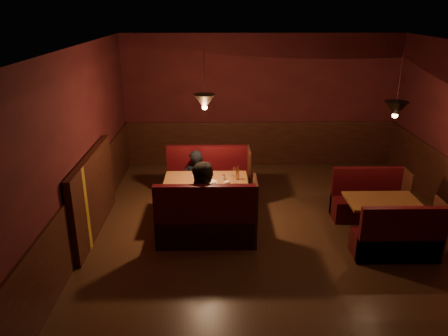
{
  "coord_description": "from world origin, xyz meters",
  "views": [
    {
      "loc": [
        -0.95,
        -5.93,
        3.46
      ],
      "look_at": [
        -0.85,
        0.73,
        0.95
      ],
      "focal_mm": 35.0,
      "sensor_mm": 36.0,
      "label": 1
    }
  ],
  "objects_px": {
    "main_table": "(207,189)",
    "diner_b": "(205,192)",
    "second_bench_near": "(398,241)",
    "diner_a": "(196,168)",
    "main_bench_far": "(209,185)",
    "second_bench_far": "(368,202)",
    "main_bench_near": "(207,225)",
    "second_table": "(382,209)"
  },
  "relations": [
    {
      "from": "main_table",
      "to": "second_table",
      "type": "relative_size",
      "value": 1.26
    },
    {
      "from": "main_bench_near",
      "to": "second_table",
      "type": "xyz_separation_m",
      "value": [
        2.72,
        0.21,
        0.13
      ]
    },
    {
      "from": "second_bench_near",
      "to": "diner_b",
      "type": "distance_m",
      "value": 2.87
    },
    {
      "from": "second_bench_far",
      "to": "second_bench_near",
      "type": "bearing_deg",
      "value": -90.0
    },
    {
      "from": "main_bench_near",
      "to": "diner_a",
      "type": "height_order",
      "value": "diner_a"
    },
    {
      "from": "main_table",
      "to": "second_bench_near",
      "type": "height_order",
      "value": "main_table"
    },
    {
      "from": "diner_b",
      "to": "main_bench_far",
      "type": "bearing_deg",
      "value": 97.18
    },
    {
      "from": "main_bench_far",
      "to": "second_bench_far",
      "type": "bearing_deg",
      "value": -14.23
    },
    {
      "from": "second_bench_near",
      "to": "main_bench_near",
      "type": "bearing_deg",
      "value": 170.83
    },
    {
      "from": "diner_b",
      "to": "second_bench_far",
      "type": "bearing_deg",
      "value": 23.09
    },
    {
      "from": "main_bench_far",
      "to": "second_bench_near",
      "type": "relative_size",
      "value": 1.25
    },
    {
      "from": "main_bench_near",
      "to": "diner_a",
      "type": "bearing_deg",
      "value": 98.79
    },
    {
      "from": "second_table",
      "to": "second_bench_near",
      "type": "bearing_deg",
      "value": -87.8
    },
    {
      "from": "second_bench_near",
      "to": "main_bench_far",
      "type": "bearing_deg",
      "value": 143.8
    },
    {
      "from": "main_bench_far",
      "to": "main_bench_near",
      "type": "relative_size",
      "value": 1.0
    },
    {
      "from": "main_bench_near",
      "to": "second_bench_far",
      "type": "height_order",
      "value": "main_bench_near"
    },
    {
      "from": "main_table",
      "to": "main_bench_far",
      "type": "height_order",
      "value": "main_bench_far"
    },
    {
      "from": "main_bench_near",
      "to": "diner_b",
      "type": "relative_size",
      "value": 0.94
    },
    {
      "from": "second_bench_near",
      "to": "second_table",
      "type": "bearing_deg",
      "value": 92.2
    },
    {
      "from": "second_bench_far",
      "to": "main_bench_near",
      "type": "bearing_deg",
      "value": -162.42
    },
    {
      "from": "main_bench_far",
      "to": "diner_b",
      "type": "relative_size",
      "value": 0.94
    },
    {
      "from": "diner_a",
      "to": "diner_b",
      "type": "distance_m",
      "value": 1.33
    },
    {
      "from": "second_table",
      "to": "diner_a",
      "type": "height_order",
      "value": "diner_a"
    },
    {
      "from": "main_table",
      "to": "main_bench_near",
      "type": "relative_size",
      "value": 0.91
    },
    {
      "from": "main_table",
      "to": "second_bench_far",
      "type": "relative_size",
      "value": 1.14
    },
    {
      "from": "second_bench_far",
      "to": "diner_b",
      "type": "bearing_deg",
      "value": -164.91
    },
    {
      "from": "second_bench_near",
      "to": "diner_a",
      "type": "height_order",
      "value": "diner_a"
    },
    {
      "from": "main_table",
      "to": "second_bench_near",
      "type": "relative_size",
      "value": 1.14
    },
    {
      "from": "main_table",
      "to": "diner_b",
      "type": "bearing_deg",
      "value": -90.35
    },
    {
      "from": "main_table",
      "to": "diner_a",
      "type": "distance_m",
      "value": 0.7
    },
    {
      "from": "main_table",
      "to": "second_table",
      "type": "height_order",
      "value": "main_table"
    },
    {
      "from": "main_table",
      "to": "main_bench_far",
      "type": "xyz_separation_m",
      "value": [
        0.02,
        0.78,
        -0.24
      ]
    },
    {
      "from": "diner_a",
      "to": "main_table",
      "type": "bearing_deg",
      "value": 110.18
    },
    {
      "from": "main_bench_far",
      "to": "second_bench_far",
      "type": "distance_m",
      "value": 2.83
    },
    {
      "from": "second_table",
      "to": "second_bench_near",
      "type": "relative_size",
      "value": 0.9
    },
    {
      "from": "second_table",
      "to": "second_bench_far",
      "type": "height_order",
      "value": "second_bench_far"
    },
    {
      "from": "main_bench_far",
      "to": "main_bench_near",
      "type": "height_order",
      "value": "same"
    },
    {
      "from": "second_table",
      "to": "second_bench_near",
      "type": "xyz_separation_m",
      "value": [
        0.03,
        -0.66,
        -0.18
      ]
    },
    {
      "from": "second_bench_far",
      "to": "second_bench_near",
      "type": "xyz_separation_m",
      "value": [
        0.0,
        -1.31,
        0.0
      ]
    },
    {
      "from": "main_bench_far",
      "to": "main_bench_near",
      "type": "xyz_separation_m",
      "value": [
        0.0,
        -1.57,
        0.0
      ]
    },
    {
      "from": "diner_a",
      "to": "main_bench_near",
      "type": "bearing_deg",
      "value": 101.52
    },
    {
      "from": "main_bench_near",
      "to": "diner_b",
      "type": "distance_m",
      "value": 0.5
    }
  ]
}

